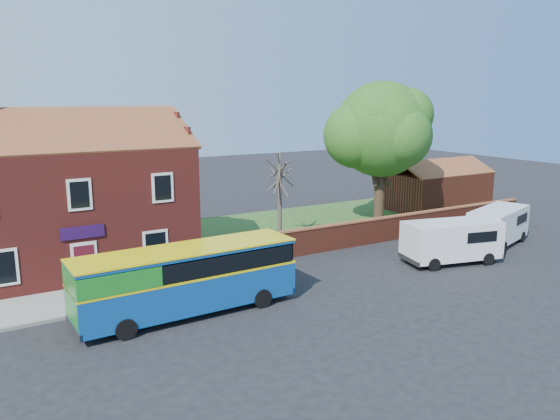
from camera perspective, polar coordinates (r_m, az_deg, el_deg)
ground at (r=23.90m, az=1.13°, el=-10.56°), size 120.00×120.00×0.00m
pavement at (r=26.58m, az=-18.83°, el=-8.72°), size 18.00×3.50×0.12m
kerb at (r=24.97m, az=-18.00°, el=-9.98°), size 18.00×0.15×0.14m
grass_strip at (r=41.22m, az=7.13°, el=-1.05°), size 26.00×12.00×0.04m
shop_building at (r=31.20m, az=-21.44°, el=0.47°), size 12.30×8.13×10.50m
boundary_wall at (r=36.60m, az=12.87°, el=-1.61°), size 22.00×0.38×1.60m
outbuilding at (r=46.87m, az=15.97°, el=2.11°), size 8.20×5.06×4.17m
bus at (r=23.34m, az=-10.38°, el=-7.01°), size 9.54×2.75×2.88m
van_near at (r=31.68m, az=17.51°, el=-3.00°), size 5.68×3.30×2.34m
van_far at (r=36.62m, az=21.84°, el=-1.41°), size 5.59×3.61×2.28m
large_tree at (r=38.97m, az=10.48°, el=7.99°), size 8.35×6.60×10.18m
bare_tree at (r=34.40m, az=-0.03°, el=1.21°), size 2.04×2.43×5.44m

